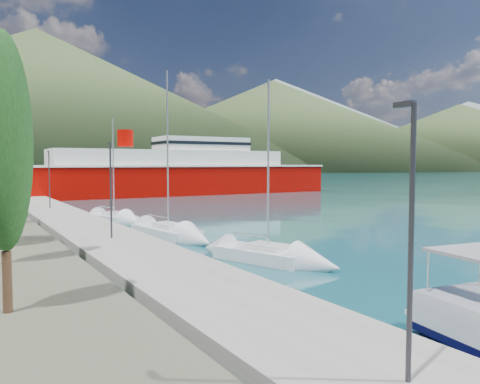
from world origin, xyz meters
TOP-DOWN VIEW (x-y plane):
  - ground at (0.00, 120.00)m, footprint 1400.00×1400.00m
  - quay at (-9.00, 26.00)m, footprint 5.00×88.00m
  - hills_far at (138.59, 618.73)m, footprint 1480.00×900.00m
  - hills_near at (98.04, 372.50)m, footprint 1010.00×520.00m
  - lamp_posts at (-9.00, 15.12)m, footprint 0.15×46.96m
  - sailboat_near at (-1.92, 5.51)m, footprint 4.70×8.03m
  - sailboat_mid at (-3.67, 16.12)m, footprint 3.65×9.49m
  - sailboat_far at (-4.44, 27.51)m, footprint 4.33×7.59m
  - ferry at (15.75, 63.85)m, footprint 59.95×13.56m

SIDE VIEW (x-z plane):
  - ground at x=0.00m, z-range 0.00..0.00m
  - sailboat_near at x=-1.92m, z-range -5.24..5.84m
  - sailboat_far at x=-4.44m, z-range -5.01..5.62m
  - sailboat_mid at x=-3.67m, z-range -6.34..6.98m
  - quay at x=-9.00m, z-range 0.00..0.80m
  - ferry at x=15.75m, z-range -2.32..9.55m
  - lamp_posts at x=-9.00m, z-range 1.05..7.11m
  - hills_near at x=98.04m, z-range -8.32..106.68m
  - hills_far at x=138.59m, z-range -12.61..167.39m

